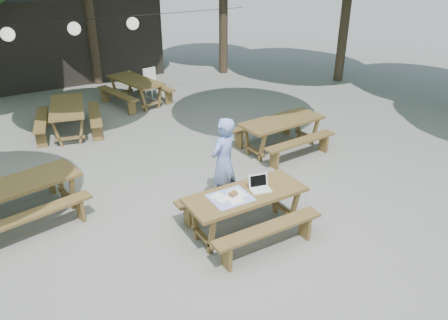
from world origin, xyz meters
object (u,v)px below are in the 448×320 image
woman (223,162)px  plastic_chair (153,89)px  main_picnic_table (245,212)px  picnic_table_nw (21,201)px

woman → plastic_chair: woman is taller
main_picnic_table → picnic_table_nw: bearing=144.6°
main_picnic_table → plastic_chair: 7.73m
picnic_table_nw → woman: 3.58m
picnic_table_nw → woman: woman is taller
plastic_chair → woman: bearing=-111.8°
main_picnic_table → woman: (0.15, 0.97, 0.46)m
picnic_table_nw → plastic_chair: 7.06m
main_picnic_table → woman: size_ratio=1.18×
picnic_table_nw → woman: size_ratio=1.27×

